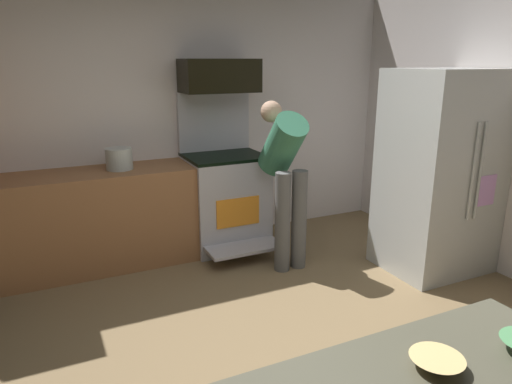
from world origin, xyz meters
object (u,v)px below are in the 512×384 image
oven_range (225,197)px  stock_pot (119,159)px  microwave (219,76)px  person_cook (285,171)px  mixing_bowl_prep (436,363)px  refrigerator (439,173)px

oven_range → stock_pot: size_ratio=6.56×
oven_range → microwave: 1.20m
person_cook → stock_pot: size_ratio=6.34×
microwave → person_cook: microwave is taller
person_cook → microwave: bearing=113.1°
person_cook → mixing_bowl_prep: size_ratio=8.56×
oven_range → person_cook: oven_range is taller
mixing_bowl_prep → stock_pot: 3.35m
microwave → refrigerator: bearing=-42.4°
person_cook → stock_pot: 1.50m
refrigerator → stock_pot: refrigerator is taller
oven_range → mixing_bowl_prep: bearing=-99.8°
oven_range → refrigerator: 2.05m
oven_range → mixing_bowl_prep: (-0.57, -3.31, 0.41)m
microwave → mixing_bowl_prep: microwave is taller
microwave → refrigerator: size_ratio=0.41×
mixing_bowl_prep → person_cook: bearing=71.4°
refrigerator → oven_range: bearing=139.6°
oven_range → refrigerator: bearing=-40.4°
refrigerator → person_cook: size_ratio=1.19×
oven_range → refrigerator: (1.53, -1.30, 0.38)m
person_cook → stock_pot: person_cook is taller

